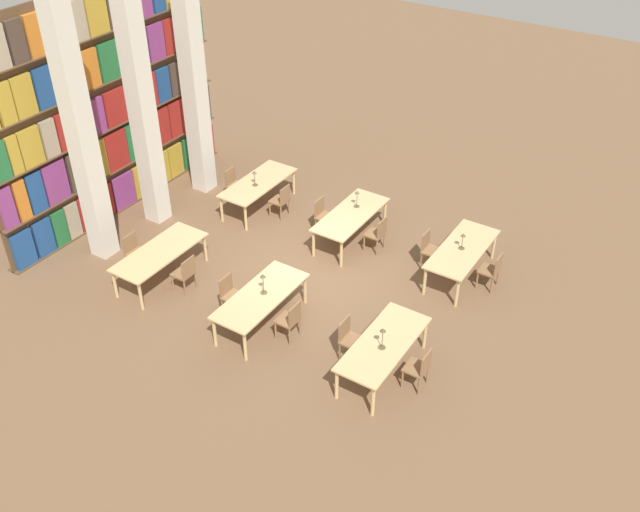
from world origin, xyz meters
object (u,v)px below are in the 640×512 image
Objects in this scene: chair_0 at (419,368)px; chair_5 at (231,294)px; desk_lamp_1 at (463,239)px; desk_lamp_4 at (255,176)px; pillar_center at (141,106)px; reading_table_4 at (160,254)px; desk_lamp_0 at (383,335)px; reading_table_5 at (258,184)px; chair_2 at (492,270)px; chair_6 at (377,233)px; reading_table_2 at (261,298)px; chair_11 at (234,184)px; reading_table_3 at (351,216)px; chair_3 at (430,249)px; chair_8 at (185,273)px; reading_table_0 at (383,346)px; desk_lamp_2 at (263,280)px; pillar_left at (81,135)px; reading_table_1 at (462,251)px; desk_lamp_3 at (357,196)px; chair_1 at (350,338)px; chair_7 at (323,215)px; chair_4 at (290,319)px; pillar_right at (193,80)px; chair_9 at (135,251)px; chair_10 at (281,200)px.

chair_0 and chair_5 have the same top height.
desk_lamp_4 reaches higher than desk_lamp_1.
reading_table_4 is (-1.81, -1.84, -2.34)m from pillar_center.
reading_table_5 is (3.66, 5.53, -0.39)m from desk_lamp_0.
desk_lamp_4 is at bearing 91.88° from chair_2.
chair_0 and chair_6 have the same top height.
chair_11 reaches higher than reading_table_2.
reading_table_3 is 1.00× the size of reading_table_5.
desk_lamp_0 is 0.53× the size of chair_3.
chair_8 is at bearing 142.48° from chair_6.
reading_table_0 is 4.78× the size of desk_lamp_2.
pillar_left is 8.51m from reading_table_1.
desk_lamp_3 is at bearing 95.98° from chair_11.
chair_1 is at bearing -149.65° from reading_table_3.
reading_table_0 is at bearing 13.91° from desk_lamp_0.
reading_table_0 is 4.76m from chair_8.
chair_2 is at bearing 91.20° from chair_7.
chair_3 is at bearing -18.95° from chair_4.
chair_7 is 0.39× the size of reading_table_4.
pillar_right is at bearing 51.62° from reading_table_2.
desk_lamp_3 is 0.49× the size of chair_9.
chair_4 is (-3.71, 1.99, -0.53)m from desk_lamp_1.
desk_lamp_4 reaches higher than reading_table_5.
chair_4 is 0.94m from desk_lamp_2.
chair_5 is 4.04m from desk_lamp_4.
pillar_center is 6.86× the size of chair_5.
chair_6 is at bearing -90.92° from pillar_right.
chair_8 reaches higher than reading_table_4.
chair_6 reaches higher than reading_table_5.
chair_6 reaches higher than reading_table_2.
chair_6 is 1.00× the size of chair_8.
chair_0 is 1.00× the size of chair_5.
chair_5 is at bearing -36.62° from chair_3.
reading_table_5 is at bearing -90.70° from pillar_right.
desk_lamp_1 reaches higher than chair_4.
desk_lamp_4 is (-0.18, -0.04, 0.35)m from reading_table_5.
desk_lamp_2 is at bearing 142.82° from reading_table_1.
reading_table_3 is (-0.10, 2.77, 0.00)m from reading_table_1.
reading_table_4 is 0.76m from chair_8.
desk_lamp_0 is (-0.13, -0.03, 0.39)m from reading_table_0.
chair_5 is 4.19m from reading_table_5.
chair_7 and chair_11 have the same top height.
chair_3 is 2.04m from reading_table_3.
reading_table_3 is 2.71m from desk_lamp_4.
reading_table_3 is 4.48m from reading_table_4.
chair_0 and chair_9 have the same top height.
chair_4 is 4.55m from chair_10.
chair_4 is 0.39× the size of reading_table_3.
chair_3 is 2.17m from desk_lamp_3.
desk_lamp_1 is 0.45× the size of chair_8.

